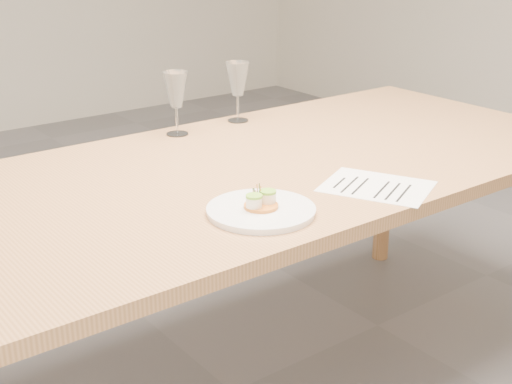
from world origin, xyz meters
TOP-DOWN VIEW (x-y plane):
  - dining_table at (0.00, 0.00)m, footprint 2.40×1.00m
  - dinner_plate at (-0.12, -0.31)m, footprint 0.26×0.26m
  - recipe_sheet at (0.24, -0.34)m, footprint 0.32×0.34m
  - wine_glass_1 at (0.08, 0.41)m, footprint 0.08×0.08m
  - wine_glass_2 at (0.34, 0.42)m, footprint 0.08×0.08m

SIDE VIEW (x-z plane):
  - dining_table at x=0.00m, z-range 0.31..1.06m
  - recipe_sheet at x=0.24m, z-range 0.75..0.75m
  - dinner_plate at x=-0.12m, z-range 0.73..0.80m
  - wine_glass_1 at x=0.08m, z-range 0.79..1.00m
  - wine_glass_2 at x=0.34m, z-range 0.79..1.00m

